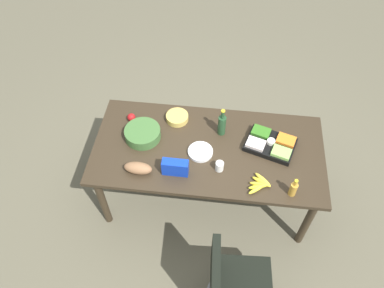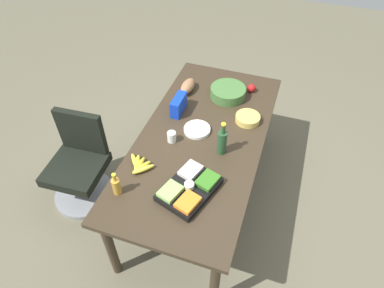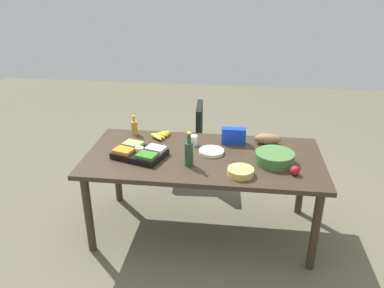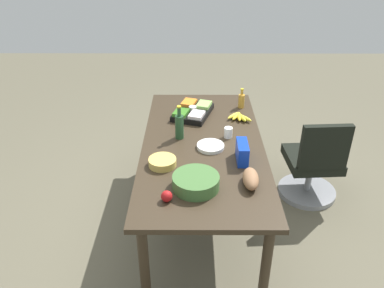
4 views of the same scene
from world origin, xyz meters
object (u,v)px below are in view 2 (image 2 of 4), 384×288
(apple_red, at_px, (252,88))
(bread_loaf, at_px, (188,86))
(office_chair, at_px, (80,170))
(paper_cup, at_px, (172,137))
(salad_bowl, at_px, (228,92))
(wine_bottle, at_px, (222,142))
(paper_plate_stack, at_px, (197,130))
(banana_bunch, at_px, (139,165))
(veggie_tray, at_px, (189,188))
(conference_table, at_px, (201,144))
(chip_bowl, at_px, (248,118))
(chip_bag_blue, at_px, (179,105))
(dressing_bottle, at_px, (116,186))

(apple_red, height_order, bread_loaf, bread_loaf)
(office_chair, height_order, paper_cup, office_chair)
(office_chair, distance_m, bread_loaf, 1.25)
(salad_bowl, xyz_separation_m, bread_loaf, (-0.04, 0.38, 0.00))
(wine_bottle, xyz_separation_m, apple_red, (0.85, -0.06, -0.08))
(paper_plate_stack, height_order, banana_bunch, banana_bunch)
(office_chair, bearing_deg, bread_loaf, -39.85)
(veggie_tray, xyz_separation_m, bread_loaf, (1.11, 0.40, 0.01))
(veggie_tray, bearing_deg, apple_red, -7.39)
(banana_bunch, bearing_deg, conference_table, -36.86)
(veggie_tray, distance_m, banana_bunch, 0.44)
(office_chair, distance_m, salad_bowl, 1.53)
(paper_cup, distance_m, paper_plate_stack, 0.24)
(veggie_tray, relative_size, chip_bowl, 2.35)
(chip_bag_blue, relative_size, bread_loaf, 0.92)
(veggie_tray, relative_size, paper_plate_stack, 2.23)
(office_chair, distance_m, wine_bottle, 1.39)
(office_chair, bearing_deg, banana_bunch, -100.73)
(salad_bowl, relative_size, dressing_bottle, 1.66)
(conference_table, bearing_deg, paper_cup, 117.66)
(paper_plate_stack, bearing_deg, chip_bowl, -55.07)
(paper_cup, distance_m, dressing_bottle, 0.63)
(wine_bottle, height_order, bread_loaf, wine_bottle)
(veggie_tray, distance_m, chip_bag_blue, 0.88)
(conference_table, height_order, office_chair, office_chair)
(veggie_tray, bearing_deg, conference_table, 8.85)
(salad_bowl, bearing_deg, conference_table, 174.16)
(chip_bag_blue, bearing_deg, conference_table, -130.95)
(chip_bag_blue, relative_size, dressing_bottle, 1.13)
(paper_plate_stack, distance_m, salad_bowl, 0.55)
(paper_cup, relative_size, apple_red, 1.18)
(conference_table, distance_m, dressing_bottle, 0.83)
(banana_bunch, bearing_deg, chip_bag_blue, -4.08)
(paper_plate_stack, bearing_deg, wine_bottle, -123.11)
(paper_plate_stack, height_order, chip_bag_blue, chip_bag_blue)
(conference_table, xyz_separation_m, salad_bowl, (0.60, -0.06, 0.13))
(paper_cup, relative_size, salad_bowl, 0.28)
(apple_red, bearing_deg, office_chair, 129.23)
(paper_plate_stack, relative_size, banana_bunch, 0.94)
(chip_bowl, xyz_separation_m, banana_bunch, (-0.78, 0.65, -0.00))
(conference_table, distance_m, wine_bottle, 0.29)
(paper_plate_stack, relative_size, chip_bowl, 1.05)
(office_chair, xyz_separation_m, paper_plate_stack, (0.38, -1.00, 0.46))
(chip_bag_blue, bearing_deg, chip_bowl, -83.31)
(office_chair, xyz_separation_m, bread_loaf, (0.88, -0.74, 0.50))
(conference_table, relative_size, salad_bowl, 6.33)
(bread_loaf, distance_m, banana_bunch, 1.02)
(salad_bowl, bearing_deg, veggie_tray, -178.84)
(conference_table, height_order, chip_bowl, chip_bowl)
(conference_table, xyz_separation_m, dressing_bottle, (-0.71, 0.39, 0.15))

